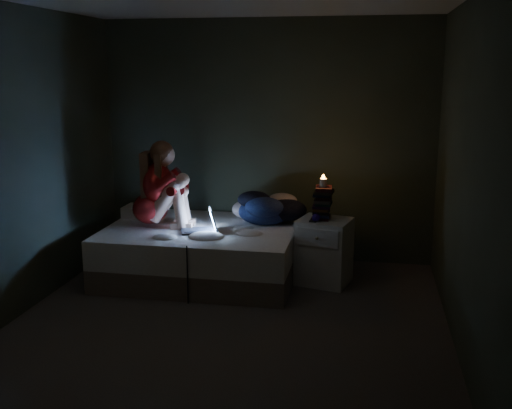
% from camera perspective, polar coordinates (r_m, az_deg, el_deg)
% --- Properties ---
extents(floor, '(3.60, 3.80, 0.02)m').
position_cam_1_polar(floor, '(5.12, -2.67, -11.32)').
color(floor, '#50453F').
rests_on(floor, ground).
extents(wall_back, '(3.60, 0.02, 2.60)m').
position_cam_1_polar(wall_back, '(6.59, 1.04, 5.98)').
color(wall_back, '#282E21').
rests_on(wall_back, ground).
extents(wall_front, '(3.60, 0.02, 2.60)m').
position_cam_1_polar(wall_front, '(2.96, -11.45, -2.77)').
color(wall_front, '#282E21').
rests_on(wall_front, ground).
extents(wall_left, '(0.02, 3.80, 2.60)m').
position_cam_1_polar(wall_left, '(5.45, -21.72, 3.64)').
color(wall_left, '#282E21').
rests_on(wall_left, ground).
extents(wall_right, '(0.02, 3.80, 2.60)m').
position_cam_1_polar(wall_right, '(4.67, 19.34, 2.44)').
color(wall_right, '#282E21').
rests_on(wall_right, ground).
extents(bed, '(1.89, 1.41, 0.52)m').
position_cam_1_polar(bed, '(6.15, -5.15, -4.49)').
color(bed, beige).
rests_on(bed, ground).
extents(pillow, '(0.41, 0.29, 0.12)m').
position_cam_1_polar(pillow, '(6.58, -10.56, -0.64)').
color(pillow, silver).
rests_on(pillow, bed).
extents(woman, '(0.57, 0.41, 0.87)m').
position_cam_1_polar(woman, '(6.10, -10.04, 1.95)').
color(woman, maroon).
rests_on(woman, bed).
extents(laptop, '(0.41, 0.35, 0.24)m').
position_cam_1_polar(laptop, '(5.88, -5.49, -1.46)').
color(laptop, black).
rests_on(laptop, bed).
extents(clothes_pile, '(0.64, 0.55, 0.34)m').
position_cam_1_polar(clothes_pile, '(6.20, 0.81, -0.18)').
color(clothes_pile, '#0E0E47').
rests_on(clothes_pile, bed).
extents(nightstand, '(0.57, 0.53, 0.64)m').
position_cam_1_polar(nightstand, '(5.98, 6.45, -4.41)').
color(nightstand, silver).
rests_on(nightstand, ground).
extents(book_stack, '(0.19, 0.25, 0.33)m').
position_cam_1_polar(book_stack, '(5.87, 6.32, 0.19)').
color(book_stack, black).
rests_on(book_stack, nightstand).
extents(candle, '(0.07, 0.07, 0.08)m').
position_cam_1_polar(candle, '(5.83, 6.37, 2.14)').
color(candle, beige).
rests_on(candle, book_stack).
extents(phone, '(0.09, 0.15, 0.01)m').
position_cam_1_polar(phone, '(5.80, 5.64, -1.55)').
color(phone, black).
rests_on(phone, nightstand).
extents(blue_orb, '(0.08, 0.08, 0.08)m').
position_cam_1_polar(blue_orb, '(5.77, 5.96, -1.29)').
color(blue_orb, '#190958').
rests_on(blue_orb, nightstand).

